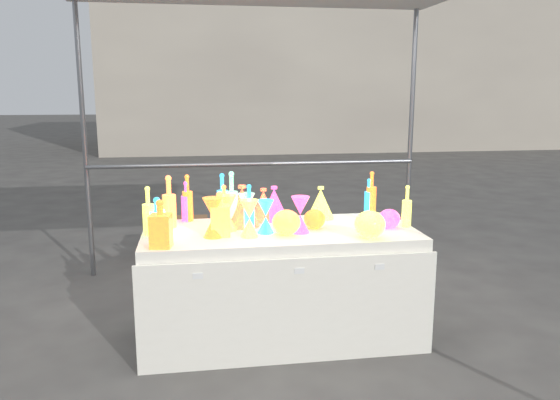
{
  "coord_description": "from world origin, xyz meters",
  "views": [
    {
      "loc": [
        -0.54,
        -3.48,
        1.65
      ],
      "look_at": [
        0.0,
        0.0,
        0.95
      ],
      "focal_mm": 35.0,
      "sensor_mm": 36.0,
      "label": 1
    }
  ],
  "objects": [
    {
      "name": "lampshade_1",
      "position": [
        -0.08,
        0.28,
        0.87
      ],
      "size": [
        0.23,
        0.23,
        0.23
      ],
      "primitive_type": null,
      "rotation": [
        0.0,
        0.0,
        0.19
      ],
      "color": "yellow",
      "rests_on": "display_table"
    },
    {
      "name": "bottle_6",
      "position": [
        -0.36,
        0.21,
        0.89
      ],
      "size": [
        0.09,
        0.09,
        0.28
      ],
      "primitive_type": null,
      "rotation": [
        0.0,
        0.0,
        -0.35
      ],
      "color": "#F51751",
      "rests_on": "display_table"
    },
    {
      "name": "bottle_2",
      "position": [
        -0.61,
        0.35,
        0.92
      ],
      "size": [
        0.09,
        0.09,
        0.33
      ],
      "primitive_type": null,
      "rotation": [
        0.0,
        0.0,
        0.19
      ],
      "color": "gold",
      "rests_on": "display_table"
    },
    {
      "name": "display_table",
      "position": [
        0.0,
        -0.01,
        0.37
      ],
      "size": [
        1.84,
        0.83,
        0.75
      ],
      "color": "white",
      "rests_on": "ground"
    },
    {
      "name": "hourglass_0",
      "position": [
        -0.45,
        -0.13,
        0.88
      ],
      "size": [
        0.17,
        0.17,
        0.25
      ],
      "primitive_type": null,
      "rotation": [
        0.0,
        0.0,
        -0.39
      ],
      "color": "gold",
      "rests_on": "display_table"
    },
    {
      "name": "bottle_4",
      "position": [
        -0.85,
        -0.01,
        0.91
      ],
      "size": [
        0.1,
        0.1,
        0.32
      ],
      "primitive_type": null,
      "rotation": [
        0.0,
        0.0,
        0.43
      ],
      "color": "#126176",
      "rests_on": "display_table"
    },
    {
      "name": "decanter_2",
      "position": [
        -0.79,
        -0.02,
        0.87
      ],
      "size": [
        0.11,
        0.11,
        0.25
      ],
      "primitive_type": null,
      "rotation": [
        0.0,
        0.0,
        0.13
      ],
      "color": "#188821",
      "rests_on": "display_table"
    },
    {
      "name": "globe_1",
      "position": [
        0.52,
        -0.3,
        0.83
      ],
      "size": [
        0.2,
        0.2,
        0.16
      ],
      "primitive_type": null,
      "rotation": [
        0.0,
        0.0,
        0.05
      ],
      "color": "#126176",
      "rests_on": "display_table"
    },
    {
      "name": "hourglass_2",
      "position": [
        -0.22,
        -0.15,
        0.87
      ],
      "size": [
        0.15,
        0.15,
        0.24
      ],
      "primitive_type": null,
      "rotation": [
        0.0,
        0.0,
        0.32
      ],
      "color": "#126176",
      "rests_on": "display_table"
    },
    {
      "name": "hourglass_1",
      "position": [
        0.12,
        -0.1,
        0.87
      ],
      "size": [
        0.15,
        0.15,
        0.24
      ],
      "primitive_type": null,
      "rotation": [
        0.0,
        0.0,
        0.24
      ],
      "color": "blue",
      "rests_on": "display_table"
    },
    {
      "name": "lampshade_3",
      "position": [
        0.34,
        0.28,
        0.87
      ],
      "size": [
        0.24,
        0.24,
        0.23
      ],
      "primitive_type": null,
      "rotation": [
        0.0,
        0.0,
        -0.28
      ],
      "color": "#126176",
      "rests_on": "display_table"
    },
    {
      "name": "globe_2",
      "position": [
        0.23,
        -0.02,
        0.81
      ],
      "size": [
        0.17,
        0.17,
        0.12
      ],
      "primitive_type": null,
      "rotation": [
        0.0,
        0.0,
        -0.15
      ],
      "color": "gold",
      "rests_on": "display_table"
    },
    {
      "name": "bottle_8",
      "position": [
        0.72,
        0.36,
        0.88
      ],
      "size": [
        0.07,
        0.07,
        0.27
      ],
      "primitive_type": null,
      "rotation": [
        0.0,
        0.0,
        -0.27
      ],
      "color": "#188821",
      "rests_on": "display_table"
    },
    {
      "name": "cardboard_box_closed",
      "position": [
        -0.72,
        1.92,
        0.2
      ],
      "size": [
        0.56,
        0.42,
        0.4
      ],
      "primitive_type": "cube",
      "rotation": [
        0.0,
        0.0,
        -0.03
      ],
      "color": "#8C603F",
      "rests_on": "ground"
    },
    {
      "name": "bottle_1",
      "position": [
        -0.36,
        0.35,
        0.92
      ],
      "size": [
        0.09,
        0.09,
        0.34
      ],
      "primitive_type": null,
      "rotation": [
        0.0,
        0.0,
        -0.21
      ],
      "color": "#188821",
      "rests_on": "display_table"
    },
    {
      "name": "bottle_5",
      "position": [
        -0.31,
        0.13,
        0.94
      ],
      "size": [
        0.1,
        0.1,
        0.38
      ],
      "primitive_type": null,
      "rotation": [
        0.0,
        0.0,
        0.3
      ],
      "color": "#C8287B",
      "rests_on": "display_table"
    },
    {
      "name": "lampshade_2",
      "position": [
        0.0,
        0.28,
        0.87
      ],
      "size": [
        0.27,
        0.27,
        0.25
      ],
      "primitive_type": null,
      "rotation": [
        0.0,
        0.0,
        0.4
      ],
      "color": "blue",
      "rests_on": "display_table"
    },
    {
      "name": "hourglass_4",
      "position": [
        -0.34,
        0.03,
        0.87
      ],
      "size": [
        0.12,
        0.12,
        0.24
      ],
      "primitive_type": null,
      "rotation": [
        0.0,
        0.0,
        0.03
      ],
      "color": "#F51751",
      "rests_on": "display_table"
    },
    {
      "name": "decanter_0",
      "position": [
        -0.4,
        -0.1,
        0.89
      ],
      "size": [
        0.12,
        0.12,
        0.29
      ],
      "primitive_type": null,
      "rotation": [
        0.0,
        0.0,
        -0.01
      ],
      "color": "#F51751",
      "rests_on": "display_table"
    },
    {
      "name": "hourglass_5",
      "position": [
        -0.11,
        -0.08,
        0.86
      ],
      "size": [
        0.12,
        0.12,
        0.22
      ],
      "primitive_type": null,
      "rotation": [
        0.0,
        0.0,
        -0.08
      ],
      "color": "#188821",
      "rests_on": "display_table"
    },
    {
      "name": "globe_0",
      "position": [
        0.02,
        -0.15,
        0.82
      ],
      "size": [
        0.19,
        0.19,
        0.15
      ],
      "primitive_type": null,
      "rotation": [
        0.0,
        0.0,
        0.05
      ],
      "color": "#F51751",
      "rests_on": "display_table"
    },
    {
      "name": "bottle_9",
      "position": [
        0.75,
        0.36,
        0.91
      ],
      "size": [
        0.08,
        0.08,
        0.32
      ],
      "primitive_type": null,
      "rotation": [
        0.0,
        0.0,
        -0.11
      ],
      "color": "gold",
      "rests_on": "display_table"
    },
    {
      "name": "ground",
      "position": [
        0.0,
        0.0,
        0.0
      ],
      "size": [
        80.0,
        80.0,
        0.0
      ],
      "primitive_type": "plane",
      "color": "#615E5A",
      "rests_on": "ground"
    },
    {
      "name": "bottle_0",
      "position": [
        -0.73,
        0.18,
        0.93
      ],
      "size": [
        0.12,
        0.12,
        0.35
      ],
      "primitive_type": null,
      "rotation": [
        0.0,
        0.0,
        0.35
      ],
      "color": "#F51751",
      "rests_on": "display_table"
    },
    {
      "name": "hourglass_3",
      "position": [
        -0.21,
        0.1,
        0.87
      ],
      "size": [
        0.13,
        0.13,
        0.23
      ],
      "primitive_type": null,
      "rotation": [
        0.0,
        0.0,
        -0.13
      ],
      "color": "#C8287B",
      "rests_on": "display_table"
    },
    {
      "name": "cardboard_box_flat",
      "position": [
        -0.14,
        2.07,
        0.03
      ],
      "size": [
        0.7,
        0.59,
        0.05
      ],
      "primitive_type": "cube",
      "rotation": [
        0.0,
        0.0,
        0.32
      ],
      "color": "#8C603F",
      "rests_on": "ground"
    },
    {
      "name": "bottle_7",
      "position": [
        -0.2,
        0.02,
        0.9
      ],
      "size": [
        0.09,
        0.09,
        0.31
      ],
      "primitive_type": null,
      "rotation": [
        0.0,
        0.0,
        0.34
      ],
      "color": "#188821",
      "rests_on": "display_table"
    },
    {
      "name": "lampshade_0",
      "position": [
        -0.24,
        0.14,
        0.89
      ],
      "size": [
        0.3,
        0.3,
        0.28
      ],
      "primitive_type": null,
      "rotation": [
        0.0,
        0.0,
        0.3
      ],
      "color": "yellow",
      "rests_on": "display_table"
    },
    {
      "name": "background_building",
      "position": [
        4.0,
        14.0,
        3.0
      ],
      "size": [
        14.0,
        6.0,
        6.0
      ],
      "primitive_type": "cube",
      "color": "beige",
      "rests_on": "ground"
    },
    {
      "name": "bottle_3",
      "position": [
        -0.62,
        0.35,
        0.89
      ],
      "size": [
        0.09,
        0.09,
        0.29
      ],
      "primitive_type": null,
      "rotation": [
        0.0,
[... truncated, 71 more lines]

